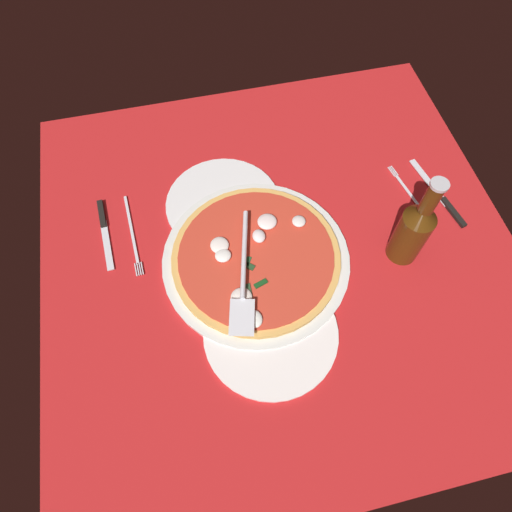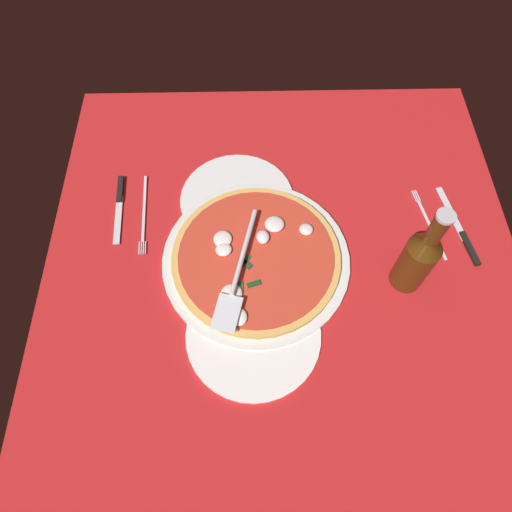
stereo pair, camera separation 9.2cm
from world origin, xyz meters
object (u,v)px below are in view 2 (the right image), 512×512
at_px(pizza, 256,257).
at_px(place_setting_near, 445,229).
at_px(dinner_plate_right, 237,199).
at_px(place_setting_far, 131,209).
at_px(pizza_server, 238,271).
at_px(beer_bottle, 418,259).
at_px(dinner_plate_left, 253,334).

xyz_separation_m(pizza, place_setting_near, (0.07, -0.41, -0.02)).
distance_m(dinner_plate_right, place_setting_far, 0.24).
relative_size(pizza_server, beer_bottle, 1.15).
relative_size(pizza, pizza_server, 1.29).
distance_m(dinner_plate_left, pizza, 0.16).
bearing_deg(place_setting_far, beer_bottle, 68.74).
xyz_separation_m(dinner_plate_right, beer_bottle, (-0.21, -0.34, 0.08)).
relative_size(pizza, place_setting_near, 1.55).
relative_size(dinner_plate_right, beer_bottle, 1.08).
xyz_separation_m(dinner_plate_left, pizza_server, (0.12, 0.03, 0.04)).
xyz_separation_m(dinner_plate_left, place_setting_near, (0.23, -0.42, -0.00)).
bearing_deg(place_setting_far, pizza_server, 49.49).
xyz_separation_m(pizza, place_setting_far, (0.14, 0.27, -0.02)).
xyz_separation_m(dinner_plate_right, pizza_server, (-0.20, -0.00, 0.04)).
bearing_deg(pizza_server, place_setting_far, -112.80).
distance_m(pizza_server, beer_bottle, 0.34).
bearing_deg(place_setting_far, place_setting_near, 81.03).
relative_size(dinner_plate_left, place_setting_far, 1.17).
bearing_deg(beer_bottle, dinner_plate_right, 59.06).
relative_size(dinner_plate_right, place_setting_far, 1.15).
distance_m(dinner_plate_left, dinner_plate_right, 0.32).
height_order(dinner_plate_left, place_setting_far, place_setting_far).
xyz_separation_m(dinner_plate_left, place_setting_far, (0.30, 0.27, -0.00)).
xyz_separation_m(pizza, beer_bottle, (-0.05, -0.30, 0.07)).
bearing_deg(dinner_plate_right, beer_bottle, -120.94).
bearing_deg(beer_bottle, pizza, 80.90).
height_order(place_setting_near, beer_bottle, beer_bottle).
xyz_separation_m(dinner_plate_left, pizza, (0.16, -0.01, 0.02)).
distance_m(place_setting_near, beer_bottle, 0.18).
distance_m(place_setting_far, beer_bottle, 0.61).
bearing_deg(pizza_server, place_setting_near, 118.57).
bearing_deg(dinner_plate_right, place_setting_near, -100.79).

